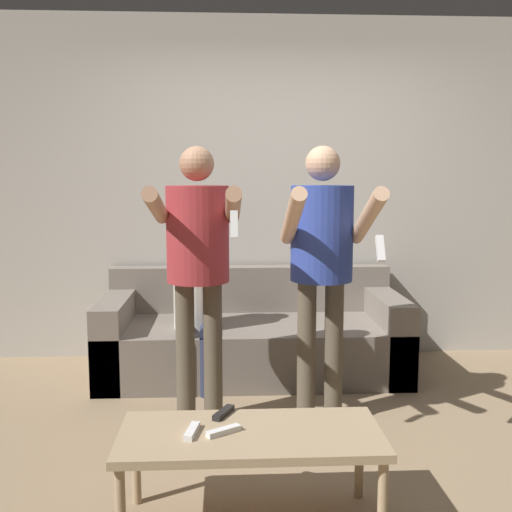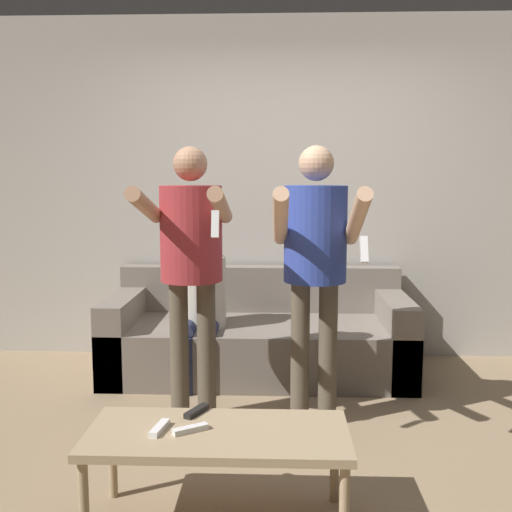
{
  "view_description": "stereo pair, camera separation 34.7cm",
  "coord_description": "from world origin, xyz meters",
  "px_view_note": "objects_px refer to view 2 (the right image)",
  "views": [
    {
      "loc": [
        -0.43,
        -3.03,
        1.46
      ],
      "look_at": [
        -0.23,
        0.82,
        0.94
      ],
      "focal_mm": 42.0,
      "sensor_mm": 36.0,
      "label": 1
    },
    {
      "loc": [
        -0.08,
        -3.03,
        1.46
      ],
      "look_at": [
        -0.23,
        0.82,
        0.94
      ],
      "focal_mm": 42.0,
      "sensor_mm": 36.0,
      "label": 2
    }
  ],
  "objects_px": {
    "couch": "(258,338)",
    "person_standing_right": "(315,251)",
    "remote_far": "(197,411)",
    "person_standing_left": "(191,251)",
    "person_seated": "(201,298)",
    "remote_mid": "(160,428)",
    "remote_near": "(190,429)",
    "coffee_table": "(218,440)"
  },
  "relations": [
    {
      "from": "couch",
      "to": "remote_far",
      "type": "distance_m",
      "value": 1.84
    },
    {
      "from": "person_standing_right",
      "to": "remote_far",
      "type": "relative_size",
      "value": 10.84
    },
    {
      "from": "person_standing_left",
      "to": "remote_far",
      "type": "bearing_deg",
      "value": -80.64
    },
    {
      "from": "couch",
      "to": "person_standing_right",
      "type": "xyz_separation_m",
      "value": [
        0.36,
        -0.95,
        0.78
      ]
    },
    {
      "from": "couch",
      "to": "person_seated",
      "type": "distance_m",
      "value": 0.57
    },
    {
      "from": "remote_near",
      "to": "remote_far",
      "type": "height_order",
      "value": "same"
    },
    {
      "from": "person_standing_left",
      "to": "coffee_table",
      "type": "xyz_separation_m",
      "value": [
        0.26,
        -1.04,
        -0.66
      ]
    },
    {
      "from": "remote_far",
      "to": "person_standing_right",
      "type": "bearing_deg",
      "value": 56.75
    },
    {
      "from": "person_standing_left",
      "to": "remote_near",
      "type": "xyz_separation_m",
      "value": [
        0.14,
        -1.06,
        -0.61
      ]
    },
    {
      "from": "person_standing_right",
      "to": "coffee_table",
      "type": "distance_m",
      "value": 1.32
    },
    {
      "from": "couch",
      "to": "person_standing_right",
      "type": "distance_m",
      "value": 1.28
    },
    {
      "from": "coffee_table",
      "to": "remote_near",
      "type": "relative_size",
      "value": 7.43
    },
    {
      "from": "person_standing_left",
      "to": "person_seated",
      "type": "height_order",
      "value": "person_standing_left"
    },
    {
      "from": "couch",
      "to": "remote_far",
      "type": "height_order",
      "value": "couch"
    },
    {
      "from": "person_standing_right",
      "to": "person_seated",
      "type": "distance_m",
      "value": 1.14
    },
    {
      "from": "person_standing_left",
      "to": "couch",
      "type": "bearing_deg",
      "value": 69.43
    },
    {
      "from": "couch",
      "to": "coffee_table",
      "type": "height_order",
      "value": "couch"
    },
    {
      "from": "remote_far",
      "to": "person_seated",
      "type": "bearing_deg",
      "value": 96.57
    },
    {
      "from": "person_standing_right",
      "to": "remote_near",
      "type": "distance_m",
      "value": 1.35
    },
    {
      "from": "person_standing_left",
      "to": "person_standing_right",
      "type": "distance_m",
      "value": 0.71
    },
    {
      "from": "couch",
      "to": "remote_mid",
      "type": "distance_m",
      "value": 2.04
    },
    {
      "from": "coffee_table",
      "to": "remote_mid",
      "type": "relative_size",
      "value": 7.05
    },
    {
      "from": "person_standing_right",
      "to": "remote_near",
      "type": "height_order",
      "value": "person_standing_right"
    },
    {
      "from": "person_standing_right",
      "to": "coffee_table",
      "type": "height_order",
      "value": "person_standing_right"
    },
    {
      "from": "person_seated",
      "to": "remote_mid",
      "type": "height_order",
      "value": "person_seated"
    },
    {
      "from": "couch",
      "to": "person_standing_left",
      "type": "bearing_deg",
      "value": -110.57
    },
    {
      "from": "coffee_table",
      "to": "remote_far",
      "type": "height_order",
      "value": "remote_far"
    },
    {
      "from": "remote_near",
      "to": "remote_mid",
      "type": "xyz_separation_m",
      "value": [
        -0.13,
        0.01,
        0.0
      ]
    },
    {
      "from": "person_standing_right",
      "to": "remote_near",
      "type": "xyz_separation_m",
      "value": [
        -0.57,
        -1.06,
        -0.61
      ]
    },
    {
      "from": "person_standing_right",
      "to": "remote_far",
      "type": "height_order",
      "value": "person_standing_right"
    },
    {
      "from": "couch",
      "to": "remote_mid",
      "type": "relative_size",
      "value": 14.26
    },
    {
      "from": "person_standing_left",
      "to": "person_standing_right",
      "type": "height_order",
      "value": "person_standing_right"
    },
    {
      "from": "remote_mid",
      "to": "person_standing_left",
      "type": "bearing_deg",
      "value": 90.82
    },
    {
      "from": "couch",
      "to": "remote_far",
      "type": "relative_size",
      "value": 14.62
    },
    {
      "from": "person_standing_left",
      "to": "remote_mid",
      "type": "bearing_deg",
      "value": -89.18
    },
    {
      "from": "person_standing_left",
      "to": "person_standing_right",
      "type": "bearing_deg",
      "value": 0.0
    },
    {
      "from": "remote_mid",
      "to": "remote_far",
      "type": "bearing_deg",
      "value": 55.43
    },
    {
      "from": "coffee_table",
      "to": "person_standing_left",
      "type": "bearing_deg",
      "value": 103.74
    },
    {
      "from": "remote_mid",
      "to": "remote_far",
      "type": "relative_size",
      "value": 1.03
    },
    {
      "from": "person_standing_right",
      "to": "remote_near",
      "type": "bearing_deg",
      "value": -118.19
    },
    {
      "from": "coffee_table",
      "to": "remote_far",
      "type": "distance_m",
      "value": 0.21
    },
    {
      "from": "person_standing_left",
      "to": "remote_near",
      "type": "height_order",
      "value": "person_standing_left"
    }
  ]
}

